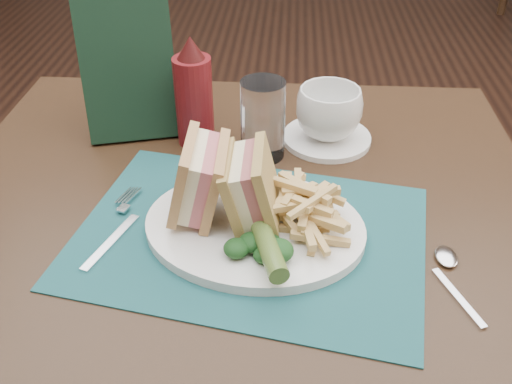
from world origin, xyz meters
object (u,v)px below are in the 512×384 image
saucer (327,138)px  coffee_cup (329,113)px  drinking_glass (263,120)px  ketchup_bottle (193,92)px  sandwich_half_b (235,185)px  placemat (250,235)px  plate (255,227)px  check_presenter (128,65)px  sandwich_half_a (183,177)px  table_main (244,350)px

saucer → coffee_cup: (0.00, 0.00, 0.05)m
drinking_glass → ketchup_bottle: size_ratio=0.70×
coffee_cup → sandwich_half_b: bearing=-119.1°
placemat → ketchup_bottle: (-0.11, 0.24, 0.09)m
plate → saucer: bearing=75.3°
placemat → plate: plate is taller
saucer → check_presenter: check_presenter is taller
sandwich_half_a → ketchup_bottle: 0.22m
placemat → check_presenter: check_presenter is taller
sandwich_half_a → coffee_cup: 0.31m
saucer → plate: bearing=-113.1°
table_main → check_presenter: check_presenter is taller
coffee_cup → ketchup_bottle: ketchup_bottle is taller
table_main → sandwich_half_b: size_ratio=8.52×
sandwich_half_b → ketchup_bottle: ketchup_bottle is taller
sandwich_half_a → check_presenter: 0.28m
table_main → sandwich_half_a: 0.46m
sandwich_half_a → check_presenter: check_presenter is taller
sandwich_half_b → saucer: bearing=60.6°
saucer → placemat: bearing=-113.7°
table_main → sandwich_half_a: sandwich_half_a is taller
table_main → coffee_cup: 0.47m
sandwich_half_b → ketchup_bottle: (-0.09, 0.22, 0.02)m
table_main → drinking_glass: size_ratio=6.92×
sandwich_half_a → saucer: 0.31m
placemat → coffee_cup: (0.11, 0.26, 0.05)m
table_main → plate: 0.40m
table_main → plate: plate is taller
placemat → ketchup_bottle: size_ratio=2.49×
sandwich_half_a → coffee_cup: bearing=47.0°
sandwich_half_a → sandwich_half_b: bearing=-9.7°
sandwich_half_a → saucer: sandwich_half_a is taller
drinking_glass → sandwich_half_a: bearing=-118.5°
plate → coffee_cup: (0.11, 0.25, 0.04)m
placemat → drinking_glass: 0.22m
coffee_cup → saucer: bearing=0.0°
table_main → check_presenter: (-0.20, 0.17, 0.50)m
sandwich_half_b → drinking_glass: 0.19m
plate → ketchup_bottle: (-0.11, 0.24, 0.08)m
coffee_cup → check_presenter: 0.34m
saucer → drinking_glass: size_ratio=1.15×
sandwich_half_b → saucer: 0.28m
placemat → drinking_glass: drinking_glass is taller
plate → sandwich_half_a: bearing=175.6°
saucer → ketchup_bottle: bearing=-175.9°
table_main → sandwich_half_b: sandwich_half_b is taller
table_main → saucer: size_ratio=6.00×
placemat → sandwich_half_b: (-0.02, 0.02, 0.07)m
plate → sandwich_half_b: 0.07m
sandwich_half_b → coffee_cup: sandwich_half_b is taller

